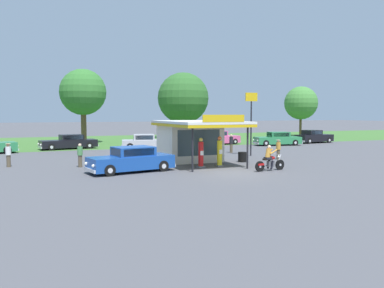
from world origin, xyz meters
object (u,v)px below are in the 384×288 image
object	(u,v)px
gas_pump_nearside	(201,154)
bystander_leaning_by_kiosk	(231,143)
roadside_pole_sign	(251,113)
gas_pump_offside	(220,153)
parked_car_second_row_spare	(218,138)
spare_tire_stack	(242,157)
featured_classic_sedan	(131,160)
bystander_standing_back_lot	(8,154)
parked_car_back_row_right	(69,142)
parked_car_back_row_far_left	(146,142)
bystander_chatting_near_pumps	(278,149)
bystander_admiring_sedan	(80,155)
parked_car_back_row_left	(278,139)
motorcycle_with_rider	(270,160)
parked_car_back_row_far_right	(314,137)

from	to	relation	value
gas_pump_nearside	bystander_leaning_by_kiosk	world-z (taller)	gas_pump_nearside
gas_pump_nearside	roadside_pole_sign	distance (m)	8.77
gas_pump_offside	parked_car_second_row_spare	xyz separation A→B (m)	(8.15, 16.80, -0.21)
gas_pump_offside	spare_tire_stack	bearing A→B (deg)	31.46
featured_classic_sedan	bystander_standing_back_lot	size ratio (longest dim) A/B	3.48
parked_car_back_row_right	roadside_pole_sign	xyz separation A→B (m)	(13.46, -12.29, 2.88)
roadside_pole_sign	spare_tire_stack	bearing A→B (deg)	-128.88
featured_classic_sedan	spare_tire_stack	distance (m)	8.74
gas_pump_nearside	parked_car_back_row_far_left	size ratio (longest dim) A/B	0.38
parked_car_back_row_far_left	roadside_pole_sign	world-z (taller)	roadside_pole_sign
bystander_chatting_near_pumps	spare_tire_stack	distance (m)	3.36
bystander_standing_back_lot	bystander_admiring_sedan	distance (m)	4.71
bystander_admiring_sedan	parked_car_second_row_spare	bearing A→B (deg)	39.19
roadside_pole_sign	parked_car_back_row_left	bearing A→B (deg)	44.65
motorcycle_with_rider	parked_car_back_row_right	world-z (taller)	motorcycle_with_rider
parked_car_back_row_far_left	parked_car_back_row_left	world-z (taller)	parked_car_back_row_left
gas_pump_offside	gas_pump_nearside	bearing A→B (deg)	-180.00
parked_car_back_row_right	bystander_standing_back_lot	size ratio (longest dim) A/B	3.69
parked_car_back_row_far_right	parked_car_back_row_far_left	xyz separation A→B (m)	(-20.86, -0.16, -0.03)
parked_car_back_row_far_left	spare_tire_stack	distance (m)	13.40
parked_car_second_row_spare	bystander_leaning_by_kiosk	xyz separation A→B (m)	(-3.14, -9.00, 0.16)
gas_pump_offside	bystander_admiring_sedan	distance (m)	9.14
bystander_standing_back_lot	gas_pump_offside	bearing A→B (deg)	-21.28
gas_pump_offside	motorcycle_with_rider	size ratio (longest dim) A/B	0.90
spare_tire_stack	bystander_standing_back_lot	bearing A→B (deg)	167.58
gas_pump_nearside	bystander_leaning_by_kiosk	distance (m)	10.07
gas_pump_nearside	parked_car_back_row_left	size ratio (longest dim) A/B	0.36
gas_pump_offside	parked_car_second_row_spare	size ratio (longest dim) A/B	0.39
motorcycle_with_rider	parked_car_back_row_far_left	distance (m)	17.62
bystander_chatting_near_pumps	spare_tire_stack	bearing A→B (deg)	-174.62
parked_car_back_row_far_left	bystander_chatting_near_pumps	size ratio (longest dim) A/B	3.38
motorcycle_with_rider	parked_car_back_row_left	xyz separation A→B (m)	(11.68, 16.08, 0.03)
featured_classic_sedan	bystander_admiring_sedan	xyz separation A→B (m)	(-2.63, 3.27, 0.11)
parked_car_back_row_right	bystander_chatting_near_pumps	size ratio (longest dim) A/B	3.80
parked_car_back_row_far_right	bystander_leaning_by_kiosk	size ratio (longest dim) A/B	3.02
gas_pump_nearside	parked_car_back_row_far_right	size ratio (longest dim) A/B	0.39
gas_pump_offside	spare_tire_stack	distance (m)	3.13
parked_car_back_row_right	parked_car_back_row_far_left	bearing A→B (deg)	-21.62
parked_car_back_row_far_right	bystander_leaning_by_kiosk	distance (m)	16.31
parked_car_back_row_right	bystander_leaning_by_kiosk	distance (m)	16.19
gas_pump_nearside	parked_car_back_row_far_left	world-z (taller)	gas_pump_nearside
gas_pump_nearside	roadside_pole_sign	size ratio (longest dim) A/B	0.37
bystander_standing_back_lot	bystander_admiring_sedan	bearing A→B (deg)	-23.12
gas_pump_nearside	bystander_admiring_sedan	xyz separation A→B (m)	(-7.22, 3.17, -0.07)
parked_car_back_row_far_left	bystander_standing_back_lot	xyz separation A→B (m)	(-11.86, -9.46, 0.16)
spare_tire_stack	bystander_admiring_sedan	bearing A→B (deg)	172.02
gas_pump_nearside	spare_tire_stack	distance (m)	4.31
gas_pump_nearside	bystander_chatting_near_pumps	distance (m)	7.54
motorcycle_with_rider	parked_car_back_row_left	world-z (taller)	motorcycle_with_rider
gas_pump_nearside	parked_car_back_row_right	distance (m)	18.56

